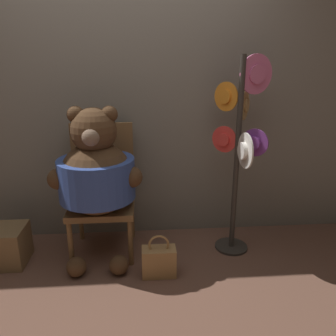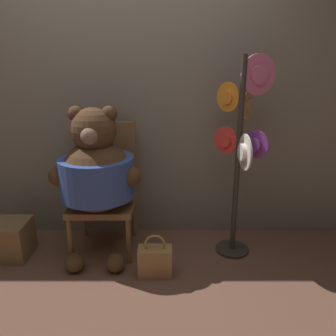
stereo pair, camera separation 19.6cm
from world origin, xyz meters
name	(u,v)px [view 1 (the left image)]	position (x,y,z in m)	size (l,w,h in m)	color
ground_plane	(122,275)	(0.00, 0.00, 0.00)	(14.00, 14.00, 0.00)	brown
wall_back	(120,88)	(0.00, 0.74, 1.34)	(8.00, 0.10, 2.68)	slate
chair	(103,188)	(-0.16, 0.46, 0.54)	(0.52, 0.50, 1.07)	brown
teddy_bear	(96,174)	(-0.18, 0.28, 0.73)	(0.71, 0.63, 1.25)	#4C331E
hat_display_rack	(241,143)	(0.95, 0.33, 0.94)	(0.44, 0.52, 1.61)	#332D28
handbag_on_ground	(159,261)	(0.28, -0.01, 0.12)	(0.25, 0.13, 0.34)	#A87A47
wooden_crate	(7,246)	(-0.92, 0.25, 0.15)	(0.31, 0.31, 0.31)	brown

